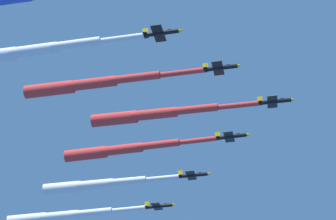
{
  "coord_description": "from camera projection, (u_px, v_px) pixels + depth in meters",
  "views": [
    {
      "loc": [
        141.83,
        43.27,
        17.42
      ],
      "look_at": [
        0.0,
        0.0,
        156.62
      ],
      "focal_mm": 78.64,
      "sensor_mm": 36.0,
      "label": 1
    }
  ],
  "objects": [
    {
      "name": "jet_starboard_inner",
      "position": [
        92.0,
        84.0,
        194.61
      ],
      "size": [
        12.62,
        58.31,
        4.53
      ],
      "color": "black"
    },
    {
      "name": "jet_port_inner",
      "position": [
        122.0,
        150.0,
        216.73
      ],
      "size": [
        11.71,
        55.43,
        4.49
      ],
      "color": "black"
    },
    {
      "name": "jet_port_mid",
      "position": [
        95.0,
        185.0,
        227.17
      ],
      "size": [
        12.6,
        52.55,
        4.47
      ],
      "color": "black"
    },
    {
      "name": "jet_lead",
      "position": [
        154.0,
        114.0,
        202.9
      ],
      "size": [
        13.15,
        56.36,
        4.51
      ],
      "color": "black"
    },
    {
      "name": "jet_port_outer",
      "position": [
        60.0,
        216.0,
        240.03
      ],
      "size": [
        12.5,
        56.09,
        4.49
      ],
      "color": "black"
    },
    {
      "name": "jet_starboard_mid",
      "position": [
        34.0,
        50.0,
        185.24
      ],
      "size": [
        11.94,
        55.75,
        4.49
      ],
      "color": "black"
    }
  ]
}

